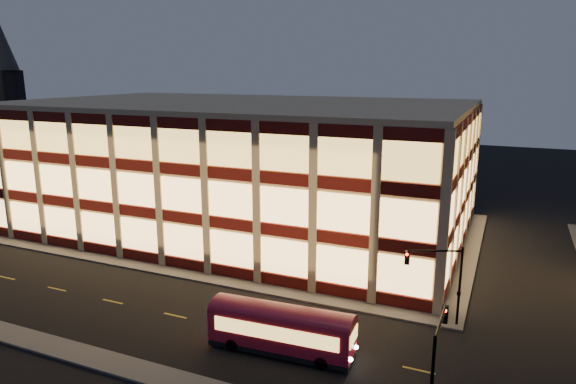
% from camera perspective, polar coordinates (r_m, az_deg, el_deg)
% --- Properties ---
extents(ground, '(200.00, 200.00, 0.00)m').
position_cam_1_polar(ground, '(47.00, -12.11, -9.36)').
color(ground, black).
rests_on(ground, ground).
extents(sidewalk_office_south, '(54.00, 2.00, 0.15)m').
position_cam_1_polar(sidewalk_office_south, '(49.41, -14.29, -8.25)').
color(sidewalk_office_south, '#514F4C').
rests_on(sidewalk_office_south, ground).
extents(sidewalk_office_east, '(2.00, 30.00, 0.15)m').
position_cam_1_polar(sidewalk_office_east, '(54.96, 19.42, -6.38)').
color(sidewalk_office_east, '#514F4C').
rests_on(sidewalk_office_east, ground).
extents(sidewalk_near, '(100.00, 2.00, 0.15)m').
position_cam_1_polar(sidewalk_near, '(38.31, -23.88, -15.63)').
color(sidewalk_near, '#514F4C').
rests_on(sidewalk_near, ground).
extents(office_building, '(50.45, 30.45, 14.50)m').
position_cam_1_polar(office_building, '(60.24, -5.36, 3.09)').
color(office_building, tan).
rests_on(office_building, ground).
extents(church_tower, '(5.00, 5.00, 18.00)m').
position_cam_1_polar(church_tower, '(122.00, -28.57, 7.54)').
color(church_tower, '#2D2621').
rests_on(church_tower, ground).
extents(church_spire, '(6.00, 6.00, 10.00)m').
position_cam_1_polar(church_spire, '(121.78, -29.32, 14.09)').
color(church_spire, '#4C473F').
rests_on(church_spire, church_tower).
extents(traffic_signal_far, '(3.79, 1.87, 6.00)m').
position_cam_1_polar(traffic_signal_far, '(37.93, 16.61, -8.56)').
color(traffic_signal_far, black).
rests_on(traffic_signal_far, ground).
extents(traffic_signal_near, '(0.32, 4.45, 6.00)m').
position_cam_1_polar(traffic_signal_near, '(27.67, 16.22, -17.09)').
color(traffic_signal_near, black).
rests_on(traffic_signal_near, ground).
extents(trolley_bus, '(9.61, 2.95, 3.22)m').
position_cam_1_polar(trolley_bus, '(34.27, -0.75, -14.71)').
color(trolley_bus, maroon).
rests_on(trolley_bus, ground).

